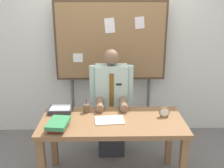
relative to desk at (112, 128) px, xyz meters
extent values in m
cube|color=silver|center=(0.00, 1.28, 0.70)|extent=(6.40, 0.08, 2.70)
cube|color=brown|center=(0.00, 0.00, 0.07)|extent=(1.54, 0.72, 0.05)
cube|color=brown|center=(0.71, -0.30, -0.30)|extent=(0.07, 0.07, 0.70)
cube|color=brown|center=(-0.71, 0.30, -0.30)|extent=(0.07, 0.07, 0.70)
cube|color=brown|center=(0.71, 0.30, -0.30)|extent=(0.07, 0.07, 0.70)
cube|color=#2D2D33|center=(0.00, 0.59, -0.43)|extent=(0.34, 0.30, 0.44)
cube|color=#B2CCBC|center=(0.00, 0.59, 0.17)|extent=(0.40, 0.22, 0.78)
sphere|color=brown|center=(0.00, 0.59, 0.67)|extent=(0.20, 0.20, 0.20)
cylinder|color=#B2CCBC|center=(-0.23, 0.57, 0.33)|extent=(0.09, 0.09, 0.46)
cylinder|color=#B2CCBC|center=(0.23, 0.57, 0.33)|extent=(0.09, 0.09, 0.46)
cylinder|color=brown|center=(-0.14, 0.33, 0.15)|extent=(0.09, 0.30, 0.09)
cylinder|color=brown|center=(0.14, 0.33, 0.15)|extent=(0.09, 0.30, 0.09)
cube|color=brown|center=(0.00, 0.47, 0.23)|extent=(0.06, 0.01, 0.51)
cube|color=black|center=(0.09, 0.47, 0.35)|extent=(0.07, 0.01, 0.02)
cube|color=#4C3823|center=(0.00, 1.08, 0.78)|extent=(1.55, 0.05, 1.10)
cube|color=olive|center=(0.00, 1.07, 0.78)|extent=(1.49, 0.04, 1.04)
cylinder|color=#59595E|center=(-0.57, 1.11, -0.19)|extent=(0.04, 0.04, 0.92)
cylinder|color=#59595E|center=(0.57, 1.11, -0.19)|extent=(0.04, 0.04, 0.92)
cube|color=white|center=(-0.01, 1.05, 1.00)|extent=(0.15, 0.00, 0.21)
cube|color=white|center=(-0.46, 1.05, 0.56)|extent=(0.13, 0.00, 0.12)
cube|color=silver|center=(0.39, 1.05, 1.04)|extent=(0.14, 0.00, 0.17)
cube|color=#B22D2D|center=(-0.55, -0.17, 0.12)|extent=(0.17, 0.23, 0.04)
cube|color=#337F47|center=(-0.54, -0.18, 0.16)|extent=(0.22, 0.31, 0.04)
cube|color=#F4EFCC|center=(-0.03, -0.02, 0.11)|extent=(0.32, 0.24, 0.01)
cylinder|color=olive|center=(0.57, 0.07, 0.16)|extent=(0.12, 0.02, 0.12)
cylinder|color=white|center=(0.57, 0.06, 0.16)|extent=(0.10, 0.00, 0.10)
cube|color=olive|center=(0.57, 0.07, 0.11)|extent=(0.08, 0.04, 0.01)
cylinder|color=brown|center=(-0.29, 0.21, 0.15)|extent=(0.07, 0.07, 0.09)
cylinder|color=#263399|center=(-0.29, 0.22, 0.19)|extent=(0.01, 0.01, 0.15)
cylinder|color=maroon|center=(-0.29, 0.22, 0.19)|extent=(0.01, 0.01, 0.15)
cube|color=#333338|center=(-0.59, 0.22, 0.12)|extent=(0.26, 0.20, 0.05)
cube|color=white|center=(-0.59, 0.22, 0.15)|extent=(0.22, 0.17, 0.01)
camera|label=1|loc=(-0.05, -2.56, 1.33)|focal=42.00mm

